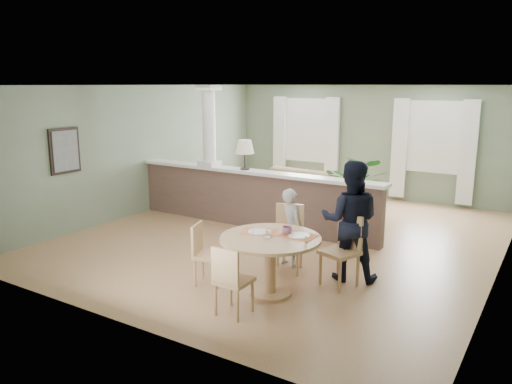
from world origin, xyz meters
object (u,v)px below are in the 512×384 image
Objects in this scene: chair_far_man at (344,247)px; chair_side at (205,251)px; chair_far_boy at (288,234)px; child_person at (290,227)px; dining_table at (271,249)px; sofa at (304,193)px; houseplant at (359,189)px; chair_near at (231,278)px; man_person at (350,221)px.

chair_side is at bearing -129.39° from chair_far_man.
chair_far_boy is 1.00× the size of chair_far_man.
dining_table is at bearing 117.90° from child_person.
chair_far_boy is 1.31m from chair_side.
sofa is 3.22m from child_person.
chair_far_boy is 0.81× the size of child_person.
sofa is 1.32m from houseplant.
chair_far_boy is 1.12× the size of chair_near.
chair_side is at bearing 74.15° from child_person.
man_person is (0.91, 0.12, 0.31)m from chair_far_boy.
chair_side is (-0.88, 0.64, -0.01)m from chair_near.
chair_near is at bearing -87.75° from houseplant.
chair_side is (-0.97, -0.15, -0.16)m from dining_table.
child_person reaches higher than chair_side.
chair_near is at bearing -67.37° from sofa.
chair_far_man is 0.58× the size of man_person.
houseplant is 1.58× the size of chair_near.
houseplant reaches higher than sofa.
chair_near is at bearing 49.49° from man_person.
child_person reaches higher than dining_table.
houseplant is at bearing -90.41° from man_person.
chair_near is (1.47, -4.85, 0.05)m from sofa.
houseplant is (1.29, -0.14, 0.26)m from sofa.
houseplant is at bearing -0.26° from sofa.
chair_side is 0.50× the size of man_person.
man_person is (0.66, 1.07, 0.22)m from dining_table.
houseplant is 2.83m from child_person.
man_person reaches higher than chair_side.
dining_table reaches higher than sofa.
chair_side is (-0.72, -1.10, -0.07)m from chair_far_boy.
man_person is at bearing -71.90° from houseplant.
sofa is 5.06m from chair_near.
man_person is at bearing 111.68° from chair_far_man.
houseplant is at bearing -78.85° from child_person.
chair_side is at bearing -141.71° from chair_far_boy.
chair_near is 0.51× the size of man_person.
houseplant reaches higher than dining_table.
dining_table is at bearing -98.81° from chair_side.
sofa is at bearing 144.23° from chair_far_man.
chair_side is (-1.64, -0.98, -0.07)m from chair_far_man.
sofa is 3.39× the size of chair_near.
dining_table is (0.27, -3.92, -0.06)m from houseplant.
child_person is (0.66, 1.25, 0.13)m from chair_side.
chair_far_man reaches higher than sofa.
dining_table is at bearing -109.20° from chair_far_man.
chair_far_boy reaches higher than dining_table.
man_person is at bearing -169.65° from child_person.
chair_near is 0.72× the size of child_person.
houseplant is at bearing 94.00° from dining_table.
dining_table is 0.77× the size of man_person.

